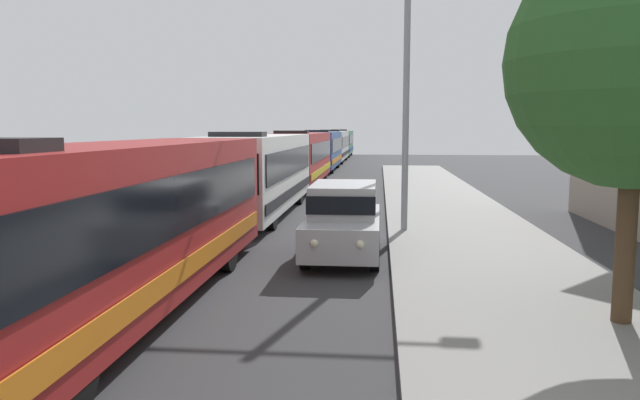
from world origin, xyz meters
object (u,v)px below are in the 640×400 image
Objects in this scene: bus_lead at (116,221)px; bus_second_in_line at (260,171)px; white_suv at (344,217)px; bus_middle at (300,156)px; bus_fourth_in_line at (321,149)px; roadside_tree at (637,62)px; bus_tail_end at (341,142)px; bus_rear at (333,145)px; streetlamp_mid at (406,77)px.

bus_second_in_line is at bearing 90.00° from bus_lead.
bus_second_in_line is 8.34m from white_suv.
bus_second_in_line and bus_middle have the same top height.
roadside_tree is at bearing -77.14° from bus_fourth_in_line.
bus_lead reaches higher than white_suv.
bus_middle reaches higher than white_suv.
bus_lead is at bearing -90.00° from bus_second_in_line.
bus_lead and bus_middle have the same top height.
bus_second_in_line is at bearing 116.40° from white_suv.
roadside_tree is (8.60, -62.07, 2.67)m from bus_tail_end.
bus_middle is at bearing 90.00° from bus_lead.
white_suv is (3.70, -44.37, -0.66)m from bus_rear.
roadside_tree is at bearing -80.18° from bus_rear.
streetlamp_mid is (5.40, -16.14, 3.20)m from bus_middle.
bus_fourth_in_line is (-0.00, 37.67, -0.00)m from bus_lead.
bus_second_in_line is 7.43m from streetlamp_mid.
bus_fourth_in_line is at bearing 96.52° from white_suv.
roadside_tree is (3.20, -8.82, -0.53)m from streetlamp_mid.
bus_fourth_in_line is 1.04× the size of bus_tail_end.
bus_second_in_line is 1.05× the size of bus_fourth_in_line.
bus_tail_end is at bearing 90.00° from bus_middle.
bus_rear is at bearing -90.00° from bus_tail_end.
roadside_tree is at bearing -47.42° from white_suv.
bus_rear is at bearing 90.00° from bus_lead.
bus_tail_end is (-0.00, 12.36, -0.00)m from bus_rear.
bus_fourth_in_line and bus_tail_end have the same top height.
streetlamp_mid is (5.40, 8.81, 3.20)m from bus_lead.
bus_second_in_line is (-0.00, 12.78, -0.00)m from bus_lead.
white_suv is at bearing -86.27° from bus_tail_end.
bus_lead and bus_rear have the same top height.
bus_lead is 1.07× the size of bus_second_in_line.
bus_rear is 1.96× the size of roadside_tree.
bus_tail_end is (-0.00, 24.38, -0.00)m from bus_fourth_in_line.
bus_rear is at bearing 90.00° from bus_second_in_line.
bus_fourth_in_line is 2.30× the size of white_suv.
streetlamp_mid is at bearing 63.96° from white_suv.
bus_rear is 1.62× the size of streetlamp_mid.
streetlamp_mid reaches higher than bus_lead.
white_suv is (3.70, -32.35, -0.66)m from bus_fourth_in_line.
bus_lead is 2.58× the size of white_suv.
white_suv is 0.77× the size of roadside_tree.
streetlamp_mid is 9.39m from roadside_tree.
bus_second_in_line is 0.96× the size of bus_middle.
bus_middle is at bearing -90.00° from bus_tail_end.
bus_tail_end is at bearing 97.89° from roadside_tree.
bus_lead is at bearing 179.94° from roadside_tree.
streetlamp_mid reaches higher than bus_fourth_in_line.
bus_second_in_line is 49.28m from bus_tail_end.
bus_middle is 17.32m from streetlamp_mid.
bus_second_in_line is at bearing 143.66° from streetlamp_mid.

